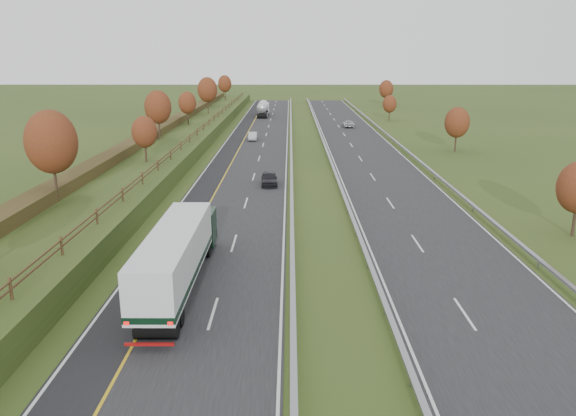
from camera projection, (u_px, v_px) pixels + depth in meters
name	position (u px, v px, depth m)	size (l,w,h in m)	color
ground	(309.00, 164.00, 73.62)	(400.00, 400.00, 0.00)	#314518
near_carriageway	(251.00, 157.00, 78.46)	(10.50, 200.00, 0.04)	black
far_carriageway	(368.00, 157.00, 78.40)	(10.50, 200.00, 0.04)	black
hard_shoulder	(224.00, 157.00, 78.47)	(3.00, 200.00, 0.04)	black
lane_markings	(296.00, 157.00, 78.31)	(26.75, 200.00, 0.01)	silver
embankment_left	(157.00, 150.00, 78.25)	(12.00, 200.00, 2.00)	#314518
hedge_left	(142.00, 139.00, 77.85)	(2.20, 180.00, 1.10)	#383617
fence_left	(189.00, 138.00, 77.38)	(0.12, 189.06, 1.20)	#422B19
median_barrier_near	(291.00, 153.00, 78.28)	(0.32, 200.00, 0.71)	gray
median_barrier_far	(328.00, 153.00, 78.26)	(0.32, 200.00, 0.71)	gray
outer_barrier_far	(410.00, 153.00, 78.22)	(0.32, 200.00, 0.71)	gray
trees_left	(152.00, 114.00, 73.58)	(6.64, 164.30, 7.66)	#2D2116
trees_far	(419.00, 108.00, 105.40)	(8.45, 118.60, 7.12)	#2D2116
box_lorry	(178.00, 253.00, 33.90)	(2.58, 16.28, 4.06)	black
road_tanker	(263.00, 108.00, 130.09)	(2.40, 11.22, 3.46)	silver
car_dark_near	(269.00, 178.00, 61.63)	(1.74, 4.33, 1.47)	black
car_silver_mid	(253.00, 136.00, 93.95)	(1.39, 4.00, 1.32)	#B2B2B7
car_small_far	(263.00, 110.00, 136.07)	(2.21, 5.44, 1.58)	#142241
car_oncoming	(348.00, 124.00, 110.71)	(2.15, 4.65, 1.29)	#B8B7BD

